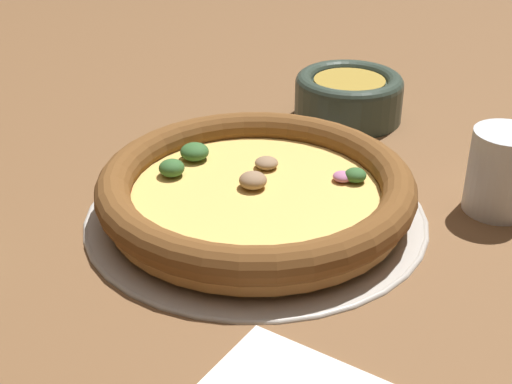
{
  "coord_description": "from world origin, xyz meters",
  "views": [
    {
      "loc": [
        -0.5,
        0.27,
        0.34
      ],
      "look_at": [
        0.0,
        0.0,
        0.02
      ],
      "focal_mm": 50.0,
      "sensor_mm": 36.0,
      "label": 1
    }
  ],
  "objects_px": {
    "bowl_near": "(349,95)",
    "pizza": "(256,189)",
    "drinking_cup": "(502,172)",
    "pizza_tray": "(256,212)"
  },
  "relations": [
    {
      "from": "bowl_near",
      "to": "pizza",
      "type": "bearing_deg",
      "value": 125.6
    },
    {
      "from": "bowl_near",
      "to": "drinking_cup",
      "type": "distance_m",
      "value": 0.25
    },
    {
      "from": "pizza_tray",
      "to": "pizza",
      "type": "bearing_deg",
      "value": -1.57
    },
    {
      "from": "pizza_tray",
      "to": "bowl_near",
      "type": "distance_m",
      "value": 0.26
    },
    {
      "from": "bowl_near",
      "to": "drinking_cup",
      "type": "bearing_deg",
      "value": 179.1
    },
    {
      "from": "pizza",
      "to": "drinking_cup",
      "type": "bearing_deg",
      "value": -115.89
    },
    {
      "from": "pizza",
      "to": "pizza_tray",
      "type": "bearing_deg",
      "value": 178.43
    },
    {
      "from": "pizza_tray",
      "to": "pizza",
      "type": "xyz_separation_m",
      "value": [
        0.0,
        -0.0,
        0.02
      ]
    },
    {
      "from": "pizza_tray",
      "to": "bowl_near",
      "type": "xyz_separation_m",
      "value": [
        0.15,
        -0.21,
        0.03
      ]
    },
    {
      "from": "pizza",
      "to": "bowl_near",
      "type": "relative_size",
      "value": 2.26
    }
  ]
}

